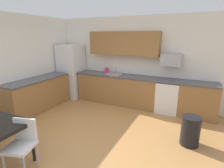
{
  "coord_description": "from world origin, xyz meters",
  "views": [
    {
      "loc": [
        1.79,
        -2.71,
        2.11
      ],
      "look_at": [
        0.0,
        1.0,
        1.0
      ],
      "focal_mm": 28.53,
      "sensor_mm": 36.0,
      "label": 1
    }
  ],
  "objects_px": {
    "refrigerator": "(71,71)",
    "oven_range": "(168,96)",
    "chair_near_table": "(22,141)",
    "trash_bin": "(190,131)",
    "microwave": "(171,60)",
    "kettle": "(107,71)"
  },
  "relations": [
    {
      "from": "refrigerator",
      "to": "chair_near_table",
      "type": "relative_size",
      "value": 2.16
    },
    {
      "from": "oven_range",
      "to": "microwave",
      "type": "xyz_separation_m",
      "value": [
        -0.0,
        0.1,
        1.03
      ]
    },
    {
      "from": "refrigerator",
      "to": "oven_range",
      "type": "height_order",
      "value": "refrigerator"
    },
    {
      "from": "chair_near_table",
      "to": "trash_bin",
      "type": "xyz_separation_m",
      "value": [
        2.38,
        1.91,
        -0.2
      ]
    },
    {
      "from": "microwave",
      "to": "oven_range",
      "type": "bearing_deg",
      "value": -90.0
    },
    {
      "from": "refrigerator",
      "to": "microwave",
      "type": "distance_m",
      "value": 3.37
    },
    {
      "from": "trash_bin",
      "to": "kettle",
      "type": "distance_m",
      "value": 3.17
    },
    {
      "from": "oven_range",
      "to": "microwave",
      "type": "height_order",
      "value": "microwave"
    },
    {
      "from": "trash_bin",
      "to": "microwave",
      "type": "bearing_deg",
      "value": 113.18
    },
    {
      "from": "oven_range",
      "to": "trash_bin",
      "type": "distance_m",
      "value": 1.65
    },
    {
      "from": "refrigerator",
      "to": "trash_bin",
      "type": "height_order",
      "value": "refrigerator"
    },
    {
      "from": "chair_near_table",
      "to": "trash_bin",
      "type": "distance_m",
      "value": 3.06
    },
    {
      "from": "refrigerator",
      "to": "oven_range",
      "type": "distance_m",
      "value": 3.35
    },
    {
      "from": "chair_near_table",
      "to": "refrigerator",
      "type": "bearing_deg",
      "value": 115.97
    },
    {
      "from": "refrigerator",
      "to": "chair_near_table",
      "type": "height_order",
      "value": "refrigerator"
    },
    {
      "from": "microwave",
      "to": "kettle",
      "type": "bearing_deg",
      "value": -178.56
    },
    {
      "from": "oven_range",
      "to": "chair_near_table",
      "type": "bearing_deg",
      "value": -116.52
    },
    {
      "from": "oven_range",
      "to": "microwave",
      "type": "distance_m",
      "value": 1.04
    },
    {
      "from": "kettle",
      "to": "oven_range",
      "type": "bearing_deg",
      "value": -1.44
    },
    {
      "from": "microwave",
      "to": "kettle",
      "type": "xyz_separation_m",
      "value": [
        -1.99,
        -0.05,
        -0.47
      ]
    },
    {
      "from": "trash_bin",
      "to": "kettle",
      "type": "xyz_separation_m",
      "value": [
        -2.67,
        1.54,
        0.72
      ]
    },
    {
      "from": "refrigerator",
      "to": "chair_near_table",
      "type": "distance_m",
      "value": 3.72
    }
  ]
}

